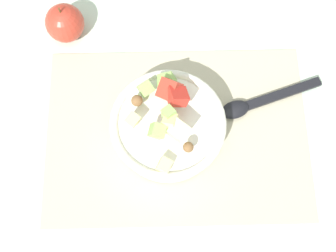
{
  "coord_description": "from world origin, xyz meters",
  "views": [
    {
      "loc": [
        -0.02,
        -0.26,
        0.8
      ],
      "look_at": [
        -0.02,
        -0.0,
        0.05
      ],
      "focal_mm": 46.87,
      "sensor_mm": 36.0,
      "label": 1
    }
  ],
  "objects": [
    {
      "name": "placemat",
      "position": [
        0.0,
        0.0,
        0.0
      ],
      "size": [
        0.5,
        0.35,
        0.01
      ],
      "primitive_type": "cube",
      "color": "#BCB299",
      "rests_on": "ground_plane"
    },
    {
      "name": "ground_plane",
      "position": [
        0.0,
        0.0,
        0.0
      ],
      "size": [
        2.4,
        2.4,
        0.0
      ],
      "primitive_type": "plane",
      "color": "silver"
    },
    {
      "name": "salad_bowl",
      "position": [
        -0.02,
        -0.0,
        0.04
      ],
      "size": [
        0.21,
        0.21,
        0.12
      ],
      "color": "white",
      "rests_on": "placemat"
    },
    {
      "name": "serving_spoon",
      "position": [
        0.15,
        0.06,
        0.01
      ],
      "size": [
        0.21,
        0.09,
        0.01
      ],
      "color": "black",
      "rests_on": "placemat"
    },
    {
      "name": "whole_apple",
      "position": [
        -0.22,
        0.22,
        0.04
      ],
      "size": [
        0.08,
        0.08,
        0.09
      ],
      "color": "#BC3828",
      "rests_on": "ground_plane"
    }
  ]
}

